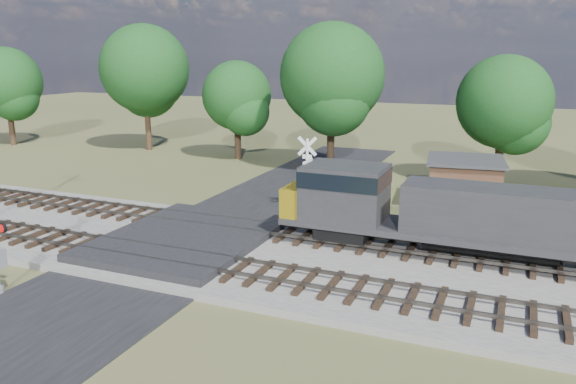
% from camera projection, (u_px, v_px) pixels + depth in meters
% --- Properties ---
extents(ground, '(160.00, 160.00, 0.00)m').
position_uv_depth(ground, '(181.00, 250.00, 25.99)').
color(ground, '#48512B').
rests_on(ground, ground).
extents(ballast_bed, '(140.00, 10.00, 0.30)m').
position_uv_depth(ballast_bed, '(398.00, 275.00, 22.65)').
color(ballast_bed, gray).
rests_on(ballast_bed, ground).
extents(road, '(7.00, 60.00, 0.08)m').
position_uv_depth(road, '(181.00, 249.00, 25.98)').
color(road, black).
rests_on(road, ground).
extents(crossing_panel, '(7.00, 9.00, 0.62)m').
position_uv_depth(crossing_panel, '(187.00, 240.00, 26.36)').
color(crossing_panel, '#262628').
rests_on(crossing_panel, ground).
extents(track_near, '(140.00, 2.60, 0.33)m').
position_uv_depth(track_near, '(218.00, 266.00, 22.93)').
color(track_near, black).
rests_on(track_near, ballast_bed).
extents(track_far, '(140.00, 2.60, 0.33)m').
position_uv_depth(track_far, '(269.00, 231.00, 27.40)').
color(track_far, black).
rests_on(track_far, ballast_bed).
extents(crossing_signal_far, '(1.76, 0.42, 4.39)m').
position_uv_depth(crossing_signal_far, '(305.00, 181.00, 31.58)').
color(crossing_signal_far, silver).
rests_on(crossing_signal_far, ground).
extents(equipment_shed, '(4.80, 4.80, 2.93)m').
position_uv_depth(equipment_shed, '(464.00, 183.00, 32.75)').
color(equipment_shed, '#472D1E').
rests_on(equipment_shed, ground).
extents(treeline, '(85.09, 11.30, 11.42)m').
position_uv_depth(treeline, '(431.00, 84.00, 39.53)').
color(treeline, black).
rests_on(treeline, ground).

